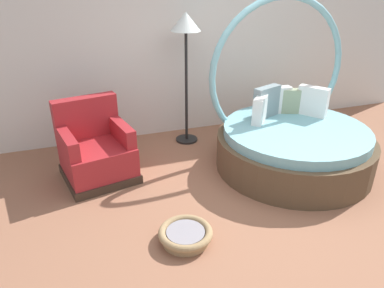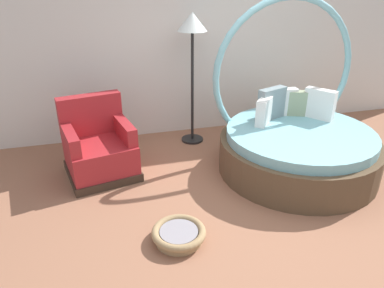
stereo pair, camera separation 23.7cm
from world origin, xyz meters
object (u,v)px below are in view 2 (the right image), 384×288
at_px(round_daybed, 296,140).
at_px(red_armchair, 99,149).
at_px(pet_basket, 179,234).
at_px(floor_lamp, 192,35).

distance_m(round_daybed, red_armchair, 2.44).
bearing_deg(pet_basket, round_daybed, 29.80).
bearing_deg(floor_lamp, round_daybed, -47.55).
bearing_deg(pet_basket, floor_lamp, 71.68).
bearing_deg(round_daybed, floor_lamp, 132.45).
height_order(red_armchair, pet_basket, red_armchair).
xyz_separation_m(round_daybed, pet_basket, (-1.73, -0.99, -0.32)).
distance_m(red_armchair, pet_basket, 1.65).
bearing_deg(round_daybed, pet_basket, -150.20).
bearing_deg(red_armchair, pet_basket, -66.50).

